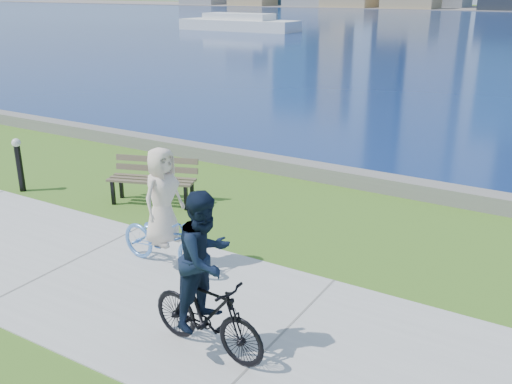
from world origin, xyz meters
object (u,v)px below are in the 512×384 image
(park_bench, at_px, (154,176))
(cyclist_woman, at_px, (164,224))
(cyclist_man, at_px, (206,287))
(bollard_lamp, at_px, (19,161))

(park_bench, height_order, cyclist_woman, cyclist_woman)
(park_bench, distance_m, cyclist_man, 5.52)
(bollard_lamp, bearing_deg, park_bench, 18.12)
(park_bench, relative_size, cyclist_man, 0.91)
(park_bench, xyz_separation_m, cyclist_woman, (2.13, -2.21, 0.19))
(bollard_lamp, relative_size, cyclist_woman, 0.60)
(bollard_lamp, height_order, cyclist_woman, cyclist_woman)
(park_bench, relative_size, bollard_lamp, 1.59)
(park_bench, height_order, cyclist_man, cyclist_man)
(cyclist_woman, bearing_deg, park_bench, 47.22)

